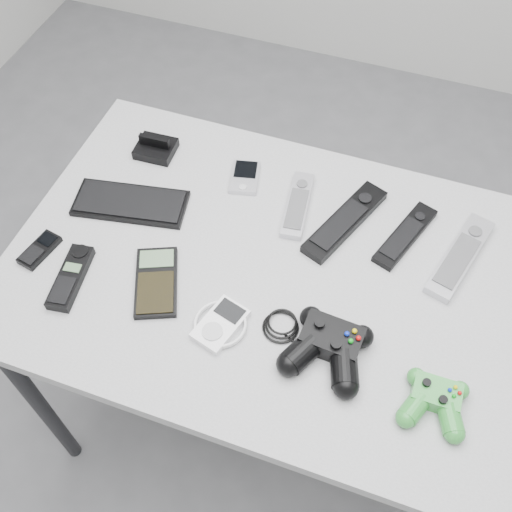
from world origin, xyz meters
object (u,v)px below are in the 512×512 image
(remote_silver_a, at_px, (298,205))
(controller_black, at_px, (329,345))
(pda_keyboard, at_px, (131,203))
(remote_black_b, at_px, (405,235))
(calculator, at_px, (156,282))
(remote_silver_b, at_px, (460,256))
(controller_green, at_px, (435,400))
(remote_black_a, at_px, (345,221))
(cordless_handset, at_px, (71,277))
(mp3_player, at_px, (220,324))
(pda, at_px, (245,177))
(mobile_phone, at_px, (39,250))
(desk, at_px, (283,289))

(remote_silver_a, distance_m, controller_black, 0.36)
(pda_keyboard, relative_size, remote_black_b, 1.28)
(remote_silver_a, xyz_separation_m, calculator, (-0.21, -0.29, -0.00))
(remote_silver_b, height_order, controller_green, controller_green)
(remote_silver_a, height_order, calculator, remote_silver_a)
(remote_black_a, bearing_deg, cordless_handset, -124.79)
(mp3_player, relative_size, controller_green, 0.87)
(pda, height_order, cordless_handset, cordless_handset)
(mobile_phone, height_order, controller_black, controller_black)
(remote_silver_b, height_order, controller_black, controller_black)
(desk, bearing_deg, mobile_phone, -166.11)
(desk, xyz_separation_m, remote_silver_b, (0.34, 0.15, 0.08))
(pda, relative_size, mobile_phone, 1.03)
(calculator, bearing_deg, remote_black_b, 9.00)
(mobile_phone, bearing_deg, remote_black_a, 37.32)
(cordless_handset, distance_m, calculator, 0.18)
(remote_silver_a, bearing_deg, mobile_phone, -155.11)
(mobile_phone, bearing_deg, pda, 56.56)
(pda, height_order, mp3_player, mp3_player)
(desk, bearing_deg, remote_black_a, 62.47)
(remote_silver_a, relative_size, mobile_phone, 1.96)
(mp3_player, bearing_deg, remote_black_b, 64.48)
(pda_keyboard, bearing_deg, cordless_handset, -106.48)
(remote_silver_a, bearing_deg, pda, 156.55)
(mobile_phone, bearing_deg, controller_black, 9.23)
(remote_silver_b, xyz_separation_m, mobile_phone, (-0.85, -0.28, -0.00))
(pda_keyboard, relative_size, pda, 2.55)
(remote_black_a, relative_size, cordless_handset, 1.61)
(desk, xyz_separation_m, mobile_phone, (-0.51, -0.13, 0.08))
(cordless_handset, bearing_deg, pda_keyboard, 75.71)
(remote_silver_a, relative_size, remote_silver_b, 0.79)
(desk, bearing_deg, remote_silver_b, 24.32)
(calculator, bearing_deg, remote_silver_b, 1.78)
(mp3_player, bearing_deg, mobile_phone, -169.45)
(calculator, relative_size, controller_green, 1.29)
(mp3_player, bearing_deg, pda_keyboard, 159.73)
(calculator, relative_size, controller_black, 0.62)
(cordless_handset, height_order, controller_green, controller_green)
(pda_keyboard, distance_m, remote_silver_a, 0.38)
(remote_black_b, height_order, controller_black, controller_black)
(pda_keyboard, relative_size, mp3_player, 2.26)
(remote_black_b, distance_m, mp3_player, 0.45)
(desk, xyz_separation_m, mp3_player, (-0.08, -0.17, 0.08))
(pda, bearing_deg, remote_black_a, -24.93)
(remote_silver_b, height_order, calculator, remote_silver_b)
(pda, height_order, remote_silver_b, remote_silver_b)
(desk, relative_size, calculator, 6.99)
(remote_silver_a, height_order, mobile_phone, remote_silver_a)
(mp3_player, distance_m, controller_green, 0.42)
(calculator, bearing_deg, mp3_player, -40.15)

